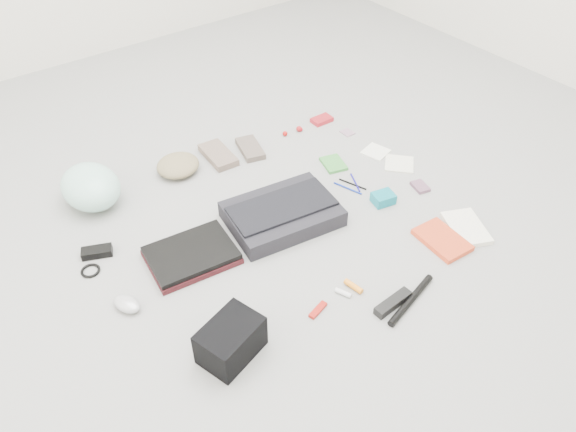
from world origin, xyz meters
TOP-DOWN VIEW (x-y plane):
  - ground_plane at (0.00, 0.00)m, footprint 4.00×4.00m
  - messenger_bag at (-0.00, 0.04)m, footprint 0.48×0.38m
  - bag_flap at (-0.00, 0.04)m, footprint 0.46×0.26m
  - laptop_sleeve at (-0.42, 0.07)m, footprint 0.36×0.28m
  - laptop at (-0.42, 0.07)m, footprint 0.35×0.27m
  - bike_helmet at (-0.58, 0.62)m, footprint 0.26×0.32m
  - beanie at (-0.18, 0.60)m, footprint 0.25×0.25m
  - mitten_left at (0.02, 0.58)m, footprint 0.13×0.23m
  - mitten_right at (0.18, 0.54)m, footprint 0.14×0.21m
  - power_brick at (-0.70, 0.31)m, footprint 0.13×0.10m
  - cable_coil at (-0.76, 0.24)m, footprint 0.10×0.10m
  - mouse at (-0.72, -0.01)m, footprint 0.10×0.13m
  - camera_bag at (-0.53, -0.39)m, footprint 0.24×0.20m
  - multitool at (-0.19, -0.43)m, footprint 0.09×0.05m
  - toiletry_tube_white at (-0.07, -0.42)m, footprint 0.04×0.06m
  - toiletry_tube_orange at (-0.02, -0.42)m, footprint 0.03×0.08m
  - u_lock at (0.04, -0.57)m, footprint 0.16×0.05m
  - bike_pump at (0.11, -0.60)m, footprint 0.28×0.09m
  - book_red at (0.43, -0.45)m, footprint 0.16×0.22m
  - book_white at (0.57, -0.46)m, footprint 0.21×0.25m
  - notepad at (0.42, 0.21)m, footprint 0.13×0.15m
  - pen_blue at (0.36, 0.03)m, footprint 0.05×0.14m
  - pen_black at (0.40, 0.04)m, footprint 0.05×0.13m
  - pen_navy at (0.41, 0.04)m, footprint 0.06×0.12m
  - accordion_wallet at (0.42, -0.13)m, footprint 0.11×0.09m
  - card_deck at (0.62, -0.16)m, footprint 0.08×0.09m
  - napkin_top at (0.66, 0.17)m, footprint 0.14×0.14m
  - napkin_bottom at (0.68, 0.02)m, footprint 0.19×0.19m
  - lollipop_a at (0.39, 0.55)m, footprint 0.03×0.03m
  - lollipop_b at (0.48, 0.53)m, footprint 0.02×0.02m
  - lollipop_c at (0.47, 0.54)m, footprint 0.03×0.03m
  - altoids_tin at (0.62, 0.54)m, footprint 0.11×0.07m
  - stamp_sheet at (0.66, 0.38)m, footprint 0.05×0.07m

SIDE VIEW (x-z plane):
  - ground_plane at x=0.00m, z-range 0.00..0.00m
  - stamp_sheet at x=0.66m, z-range 0.00..0.00m
  - napkin_top at x=0.66m, z-range 0.00..0.01m
  - pen_navy at x=0.41m, z-range 0.00..0.01m
  - napkin_bottom at x=0.68m, z-range 0.00..0.01m
  - pen_black at x=0.40m, z-range 0.00..0.01m
  - pen_blue at x=0.36m, z-range 0.00..0.01m
  - cable_coil at x=-0.76m, z-range 0.00..0.01m
  - multitool at x=-0.19m, z-range 0.00..0.01m
  - notepad at x=0.42m, z-range 0.00..0.01m
  - card_deck at x=0.62m, z-range 0.00..0.02m
  - toiletry_tube_white at x=-0.07m, z-range 0.00..0.02m
  - book_white at x=0.57m, z-range 0.00..0.02m
  - toiletry_tube_orange at x=-0.02m, z-range 0.00..0.02m
  - book_red at x=0.43m, z-range 0.00..0.02m
  - altoids_tin at x=0.62m, z-range 0.00..0.02m
  - laptop_sleeve at x=-0.42m, z-range 0.00..0.02m
  - lollipop_b at x=0.48m, z-range 0.00..0.02m
  - lollipop_a at x=0.39m, z-range 0.00..0.03m
  - bike_pump at x=0.11m, z-range 0.00..0.03m
  - mitten_right at x=0.18m, z-range 0.00..0.03m
  - lollipop_c at x=0.47m, z-range 0.00..0.03m
  - power_brick at x=-0.70m, z-range 0.00..0.03m
  - u_lock at x=0.04m, z-range 0.00..0.03m
  - mitten_left at x=0.02m, z-range 0.00..0.03m
  - mouse at x=-0.72m, z-range 0.00..0.04m
  - accordion_wallet at x=0.42m, z-range 0.00..0.05m
  - laptop at x=-0.42m, z-range 0.02..0.04m
  - beanie at x=-0.18m, z-range 0.00..0.07m
  - messenger_bag at x=0.00m, z-range 0.00..0.07m
  - camera_bag at x=-0.53m, z-range 0.00..0.13m
  - bag_flap at x=0.00m, z-range 0.07..0.09m
  - bike_helmet at x=-0.58m, z-range 0.00..0.18m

